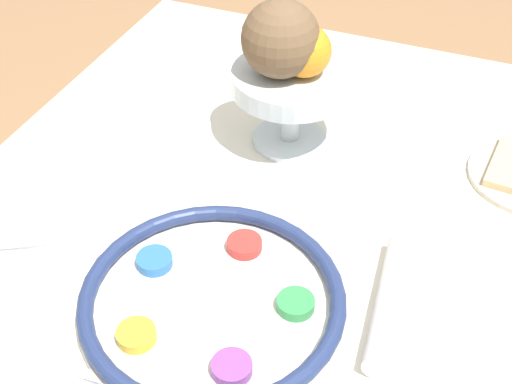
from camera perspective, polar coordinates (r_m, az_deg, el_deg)
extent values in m
cylinder|color=silver|center=(0.86, -3.48, -9.10)|extent=(0.32, 0.32, 0.01)
torus|color=navy|center=(0.84, -3.52, -8.45)|extent=(0.32, 0.32, 0.02)
cylinder|color=red|center=(0.91, -0.94, -4.24)|extent=(0.05, 0.05, 0.01)
cylinder|color=#2D6BB7|center=(0.90, -8.13, -5.47)|extent=(0.05, 0.05, 0.01)
cylinder|color=gold|center=(0.82, -9.55, -11.22)|extent=(0.05, 0.05, 0.01)
cylinder|color=#844299|center=(0.79, -2.06, -13.83)|extent=(0.05, 0.05, 0.01)
cylinder|color=#33934C|center=(0.84, 3.19, -8.93)|extent=(0.05, 0.05, 0.01)
cylinder|color=silver|center=(1.10, 2.67, 4.25)|extent=(0.11, 0.11, 0.01)
cylinder|color=silver|center=(1.07, 2.75, 6.27)|extent=(0.03, 0.03, 0.09)
cylinder|color=silver|center=(1.04, 2.85, 8.89)|extent=(0.18, 0.18, 0.03)
sphere|color=orange|center=(1.01, 3.94, 11.20)|extent=(0.08, 0.08, 0.08)
sphere|color=brown|center=(1.00, 1.97, 12.15)|extent=(0.11, 0.11, 0.11)
cylinder|color=white|center=(0.86, 10.76, -8.60)|extent=(0.20, 0.05, 0.04)
cube|color=silver|center=(0.96, -17.38, -4.93)|extent=(0.09, 0.16, 0.01)
cube|color=silver|center=(0.97, -16.37, -3.77)|extent=(0.10, 0.16, 0.01)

